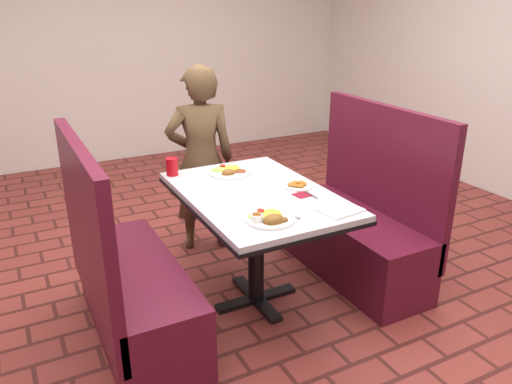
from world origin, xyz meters
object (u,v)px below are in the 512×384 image
at_px(far_dinner_plate, 229,170).
at_px(red_tumbler, 172,167).
at_px(diner_person, 201,160).
at_px(dining_table, 256,207).
at_px(booth_bench_right, 358,230).
at_px(booth_bench_left, 128,287).
at_px(plantain_plate, 297,185).
at_px(near_dinner_plate, 270,216).

relative_size(far_dinner_plate, red_tumbler, 2.39).
relative_size(diner_person, far_dinner_plate, 5.12).
relative_size(dining_table, booth_bench_right, 1.01).
height_order(booth_bench_left, plantain_plate, booth_bench_left).
xyz_separation_m(booth_bench_right, plantain_plate, (-0.54, -0.04, 0.43)).
height_order(dining_table, booth_bench_left, booth_bench_left).
height_order(dining_table, red_tumbler, red_tumbler).
distance_m(far_dinner_plate, plantain_plate, 0.50).
relative_size(far_dinner_plate, plantain_plate, 1.48).
xyz_separation_m(booth_bench_right, red_tumbler, (-1.14, 0.52, 0.48)).
bearing_deg(far_dinner_plate, plantain_plate, -58.86).
bearing_deg(dining_table, red_tumbler, 122.95).
bearing_deg(far_dinner_plate, near_dinner_plate, -99.74).
relative_size(diner_person, red_tumbler, 12.22).
xyz_separation_m(dining_table, red_tumbler, (-0.34, 0.52, 0.15)).
distance_m(booth_bench_right, near_dinner_plate, 1.10).
bearing_deg(dining_table, diner_person, 89.83).
xyz_separation_m(booth_bench_left, plantain_plate, (1.06, -0.04, 0.43)).
bearing_deg(booth_bench_left, plantain_plate, -2.23).
xyz_separation_m(booth_bench_left, red_tumbler, (0.46, 0.52, 0.48)).
height_order(booth_bench_right, diner_person, diner_person).
bearing_deg(booth_bench_right, far_dinner_plate, 154.17).
height_order(booth_bench_right, plantain_plate, booth_bench_right).
height_order(dining_table, plantain_plate, plantain_plate).
distance_m(dining_table, diner_person, 0.89).
bearing_deg(red_tumbler, dining_table, -57.05).
xyz_separation_m(booth_bench_left, near_dinner_plate, (0.67, -0.40, 0.45)).
xyz_separation_m(near_dinner_plate, red_tumbler, (-0.21, 0.92, 0.03)).
bearing_deg(far_dinner_plate, booth_bench_right, -25.83).
xyz_separation_m(dining_table, booth_bench_left, (-0.80, 0.00, -0.32)).
bearing_deg(booth_bench_left, dining_table, 0.00).
xyz_separation_m(booth_bench_left, booth_bench_right, (1.60, 0.00, 0.00)).
distance_m(diner_person, plantain_plate, 0.97).
xyz_separation_m(dining_table, near_dinner_plate, (-0.13, -0.40, 0.12)).
height_order(far_dinner_plate, red_tumbler, red_tumbler).
distance_m(booth_bench_left, booth_bench_right, 1.60).
relative_size(near_dinner_plate, far_dinner_plate, 0.95).
relative_size(dining_table, diner_person, 0.87).
xyz_separation_m(plantain_plate, red_tumbler, (-0.60, 0.56, 0.05)).
bearing_deg(near_dinner_plate, far_dinner_plate, 80.26).
relative_size(dining_table, near_dinner_plate, 4.68).
bearing_deg(dining_table, plantain_plate, -8.96).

